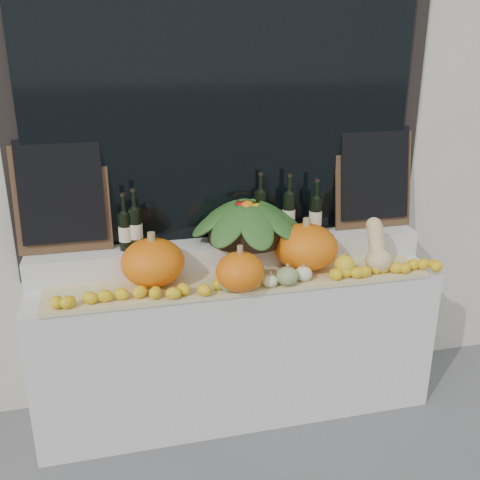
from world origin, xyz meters
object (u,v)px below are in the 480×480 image
object	(u,v)px
pumpkin_left	(153,262)
produce_bowl	(248,220)
pumpkin_right	(306,247)
butternut_squash	(377,250)
wine_bottle_tall	(260,213)

from	to	relation	value
pumpkin_left	produce_bowl	distance (m)	0.62
pumpkin_right	butternut_squash	bearing A→B (deg)	-16.82
pumpkin_left	produce_bowl	bearing A→B (deg)	19.79
pumpkin_left	pumpkin_right	distance (m)	0.87
butternut_squash	produce_bowl	world-z (taller)	produce_bowl
pumpkin_right	wine_bottle_tall	xyz separation A→B (m)	(-0.20, 0.25, 0.14)
produce_bowl	wine_bottle_tall	xyz separation A→B (m)	(0.10, 0.06, 0.02)
butternut_squash	pumpkin_left	bearing A→B (deg)	175.75
pumpkin_left	produce_bowl	size ratio (longest dim) A/B	0.48
pumpkin_right	produce_bowl	distance (m)	0.37
produce_bowl	pumpkin_left	bearing A→B (deg)	-160.21
pumpkin_left	produce_bowl	xyz separation A→B (m)	(0.57, 0.21, 0.13)
pumpkin_left	butternut_squash	world-z (taller)	butternut_squash
pumpkin_left	butternut_squash	bearing A→B (deg)	-4.25
pumpkin_right	pumpkin_left	bearing A→B (deg)	-178.43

